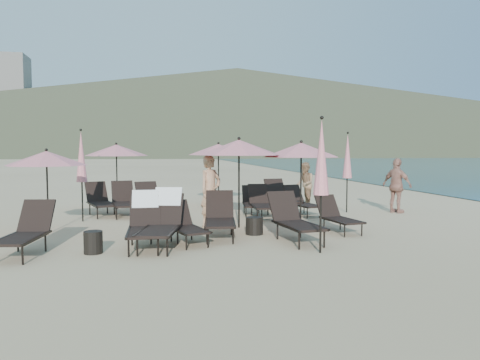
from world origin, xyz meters
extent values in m
plane|color=#D6BA8C|center=(0.00, 0.00, 0.00)|extent=(800.00, 800.00, 0.00)
cone|color=brown|center=(60.00, 300.00, 27.50)|extent=(690.00, 690.00, 55.00)
cone|color=brown|center=(190.00, 330.00, 16.00)|extent=(280.00, 280.00, 32.00)
cube|color=beige|center=(-70.00, 245.00, 24.00)|extent=(22.00, 18.00, 48.00)
cube|color=beige|center=(-45.00, 310.00, 19.00)|extent=(18.00, 16.00, 38.00)
cube|color=black|center=(-4.84, -0.81, 0.36)|extent=(0.84, 1.34, 0.05)
cube|color=black|center=(-4.70, 0.02, 0.67)|extent=(0.71, 0.57, 0.64)
cylinder|color=black|center=(-5.02, -0.22, 0.18)|extent=(0.04, 0.04, 0.35)
cylinder|color=black|center=(-4.66, -1.37, 0.18)|extent=(0.04, 0.04, 0.35)
cylinder|color=black|center=(-4.49, -0.31, 0.18)|extent=(0.04, 0.04, 0.35)
cube|color=black|center=(-5.14, -0.71, 0.37)|extent=(0.27, 1.39, 0.04)
cube|color=black|center=(-4.53, -0.81, 0.37)|extent=(0.27, 1.39, 0.04)
cube|color=black|center=(-2.28, -0.65, 0.39)|extent=(0.98, 1.45, 0.06)
cube|color=black|center=(-2.06, 0.21, 0.71)|extent=(0.78, 0.65, 0.68)
cylinder|color=black|center=(-2.69, -1.12, 0.19)|extent=(0.04, 0.04, 0.38)
cylinder|color=black|center=(-2.41, -0.02, 0.19)|extent=(0.04, 0.04, 0.38)
cylinder|color=black|center=(-2.13, -1.26, 0.19)|extent=(0.04, 0.04, 0.38)
cylinder|color=black|center=(-1.86, -0.16, 0.19)|extent=(0.04, 0.04, 0.38)
cube|color=black|center=(-2.58, -0.52, 0.40)|extent=(0.40, 1.46, 0.04)
cube|color=black|center=(-1.94, -0.68, 0.40)|extent=(0.40, 1.46, 0.04)
cube|color=white|center=(-2.02, 0.36, 0.97)|extent=(0.65, 0.45, 0.41)
cube|color=black|center=(-2.56, -0.63, 0.37)|extent=(0.70, 1.28, 0.05)
cube|color=black|center=(-2.53, 0.22, 0.68)|extent=(0.67, 0.50, 0.65)
cylinder|color=black|center=(-2.85, -1.15, 0.18)|extent=(0.04, 0.04, 0.36)
cylinder|color=black|center=(-2.81, -0.06, 0.18)|extent=(0.04, 0.04, 0.36)
cylinder|color=black|center=(-2.30, -1.17, 0.18)|extent=(0.04, 0.04, 0.36)
cylinder|color=black|center=(-2.26, -0.08, 0.18)|extent=(0.04, 0.04, 0.36)
cube|color=black|center=(-2.87, -0.57, 0.38)|extent=(0.09, 1.42, 0.04)
cube|color=black|center=(-2.24, -0.59, 0.38)|extent=(0.09, 1.42, 0.04)
cube|color=white|center=(-2.52, 0.37, 0.93)|extent=(0.58, 0.32, 0.39)
cube|color=black|center=(-0.89, 0.19, 0.37)|extent=(0.85, 1.37, 0.05)
cube|color=black|center=(-0.75, 1.04, 0.69)|extent=(0.73, 0.58, 0.66)
cylinder|color=black|center=(-1.24, -0.30, 0.18)|extent=(0.04, 0.04, 0.36)
cylinder|color=black|center=(-1.07, 0.79, 0.18)|extent=(0.04, 0.04, 0.36)
cylinder|color=black|center=(-0.69, -0.38, 0.18)|extent=(0.04, 0.04, 0.36)
cylinder|color=black|center=(-0.52, 0.70, 0.18)|extent=(0.04, 0.04, 0.36)
cube|color=black|center=(-1.19, 0.29, 0.38)|extent=(0.26, 1.43, 0.04)
cube|color=black|center=(-0.56, 0.19, 0.38)|extent=(0.26, 1.43, 0.04)
cube|color=black|center=(0.74, -0.61, 0.38)|extent=(0.82, 1.38, 0.05)
cube|color=black|center=(0.64, 0.27, 0.70)|extent=(0.73, 0.57, 0.68)
cylinder|color=black|center=(0.52, -1.18, 0.19)|extent=(0.04, 0.04, 0.37)
cylinder|color=black|center=(0.39, -0.06, 0.19)|extent=(0.04, 0.04, 0.37)
cylinder|color=black|center=(1.08, -1.11, 0.19)|extent=(0.04, 0.04, 0.37)
cylinder|color=black|center=(0.95, 0.00, 0.19)|extent=(0.04, 0.04, 0.37)
cube|color=black|center=(0.41, -0.59, 0.39)|extent=(0.21, 1.47, 0.04)
cube|color=black|center=(1.06, -0.51, 0.39)|extent=(0.21, 1.47, 0.04)
cube|color=black|center=(2.13, 0.31, 0.31)|extent=(0.71, 1.15, 0.04)
cube|color=black|center=(2.02, 1.03, 0.58)|extent=(0.61, 0.48, 0.55)
cylinder|color=black|center=(1.96, -0.17, 0.15)|extent=(0.03, 0.03, 0.31)
cylinder|color=black|center=(1.83, 0.75, 0.15)|extent=(0.03, 0.03, 0.31)
cylinder|color=black|center=(2.43, -0.10, 0.15)|extent=(0.03, 0.03, 0.31)
cylinder|color=black|center=(2.29, 0.82, 0.15)|extent=(0.03, 0.03, 0.31)
cube|color=black|center=(1.86, 0.32, 0.32)|extent=(0.21, 1.20, 0.04)
cube|color=black|center=(2.39, 0.40, 0.32)|extent=(0.21, 1.20, 0.04)
cube|color=black|center=(-3.77, 4.41, 0.36)|extent=(0.98, 1.37, 0.05)
cube|color=black|center=(-4.02, 5.20, 0.67)|extent=(0.75, 0.64, 0.64)
cylinder|color=black|center=(-3.87, 3.83, 0.18)|extent=(0.04, 0.04, 0.35)
cylinder|color=black|center=(-4.19, 4.85, 0.18)|extent=(0.04, 0.04, 0.35)
cylinder|color=black|center=(-3.36, 3.99, 0.18)|extent=(0.04, 0.04, 0.35)
cylinder|color=black|center=(-3.68, 5.01, 0.18)|extent=(0.04, 0.04, 0.35)
cube|color=black|center=(-4.08, 4.36, 0.37)|extent=(0.45, 1.34, 0.04)
cube|color=black|center=(-3.49, 4.55, 0.37)|extent=(0.45, 1.34, 0.04)
cube|color=black|center=(-3.11, 4.17, 0.37)|extent=(0.80, 1.34, 0.05)
cube|color=black|center=(-3.21, 5.02, 0.68)|extent=(0.71, 0.55, 0.66)
cylinder|color=black|center=(-3.33, 3.61, 0.18)|extent=(0.04, 0.04, 0.36)
cylinder|color=black|center=(-3.45, 4.70, 0.18)|extent=(0.04, 0.04, 0.36)
cylinder|color=black|center=(-2.78, 3.67, 0.18)|extent=(0.04, 0.04, 0.36)
cylinder|color=black|center=(-2.90, 4.76, 0.18)|extent=(0.04, 0.04, 0.36)
cube|color=black|center=(-3.44, 4.18, 0.38)|extent=(0.21, 1.43, 0.04)
cube|color=black|center=(-2.80, 4.26, 0.38)|extent=(0.21, 1.43, 0.04)
cube|color=black|center=(-2.24, 3.56, 0.37)|extent=(0.95, 1.41, 0.05)
cube|color=black|center=(-2.45, 4.39, 0.69)|extent=(0.76, 0.63, 0.66)
cylinder|color=black|center=(-2.38, 2.97, 0.18)|extent=(0.04, 0.04, 0.36)
cylinder|color=black|center=(-2.65, 4.04, 0.18)|extent=(0.04, 0.04, 0.36)
cylinder|color=black|center=(-1.84, 3.10, 0.18)|extent=(0.04, 0.04, 0.36)
cylinder|color=black|center=(-2.11, 4.17, 0.18)|extent=(0.04, 0.04, 0.36)
cube|color=black|center=(-2.57, 3.53, 0.39)|extent=(0.39, 1.41, 0.04)
cube|color=black|center=(-1.95, 3.69, 0.39)|extent=(0.39, 1.41, 0.04)
cube|color=black|center=(0.70, 3.69, 0.31)|extent=(0.71, 1.15, 0.04)
cube|color=black|center=(0.81, 4.41, 0.58)|extent=(0.61, 0.49, 0.55)
cylinder|color=black|center=(0.40, 3.28, 0.15)|extent=(0.03, 0.03, 0.30)
cylinder|color=black|center=(0.54, 4.20, 0.15)|extent=(0.03, 0.03, 0.30)
cylinder|color=black|center=(0.86, 3.21, 0.15)|extent=(0.03, 0.03, 0.30)
cylinder|color=black|center=(1.00, 4.13, 0.15)|extent=(0.03, 0.03, 0.30)
cube|color=black|center=(0.44, 3.78, 0.32)|extent=(0.22, 1.20, 0.04)
cube|color=black|center=(0.97, 3.70, 0.32)|extent=(0.22, 1.20, 0.04)
cube|color=black|center=(0.87, 3.11, 0.34)|extent=(0.69, 1.21, 0.05)
cube|color=black|center=(0.92, 3.89, 0.63)|extent=(0.64, 0.49, 0.60)
cylinder|color=black|center=(0.58, 2.64, 0.17)|extent=(0.04, 0.04, 0.33)
cylinder|color=black|center=(0.65, 3.64, 0.17)|extent=(0.04, 0.04, 0.33)
cylinder|color=black|center=(1.09, 2.60, 0.17)|extent=(0.04, 0.04, 0.33)
cylinder|color=black|center=(1.16, 3.61, 0.17)|extent=(0.04, 0.04, 0.33)
cube|color=black|center=(0.58, 3.18, 0.35)|extent=(0.13, 1.32, 0.04)
cube|color=black|center=(1.16, 3.14, 0.35)|extent=(0.13, 1.32, 0.04)
cube|color=black|center=(2.25, 3.26, 0.32)|extent=(0.80, 1.21, 0.05)
cube|color=black|center=(2.09, 3.99, 0.60)|extent=(0.65, 0.53, 0.57)
cylinder|color=black|center=(2.11, 2.76, 0.16)|extent=(0.03, 0.03, 0.31)
cylinder|color=black|center=(1.91, 3.69, 0.16)|extent=(0.03, 0.03, 0.31)
cylinder|color=black|center=(2.58, 2.86, 0.16)|extent=(0.03, 0.03, 0.31)
cylinder|color=black|center=(2.38, 3.79, 0.16)|extent=(0.03, 0.03, 0.31)
cube|color=black|center=(1.97, 3.25, 0.33)|extent=(0.30, 1.23, 0.04)
cube|color=black|center=(2.51, 3.36, 0.33)|extent=(0.30, 1.23, 0.04)
cube|color=black|center=(1.86, 4.08, 0.37)|extent=(0.80, 1.34, 0.05)
cube|color=black|center=(1.77, 4.93, 0.69)|extent=(0.71, 0.55, 0.66)
cylinder|color=black|center=(1.65, 3.52, 0.18)|extent=(0.04, 0.04, 0.36)
cylinder|color=black|center=(1.52, 4.61, 0.18)|extent=(0.04, 0.04, 0.36)
cylinder|color=black|center=(2.20, 3.58, 0.18)|extent=(0.04, 0.04, 0.36)
cylinder|color=black|center=(2.07, 4.67, 0.18)|extent=(0.04, 0.04, 0.36)
cube|color=black|center=(1.54, 4.10, 0.38)|extent=(0.20, 1.43, 0.04)
cube|color=black|center=(2.17, 4.17, 0.38)|extent=(0.20, 1.43, 0.04)
cube|color=black|center=(-1.62, -0.26, 0.32)|extent=(0.83, 1.21, 0.05)
cube|color=black|center=(-1.81, 0.45, 0.59)|extent=(0.66, 0.55, 0.57)
cylinder|color=black|center=(-1.73, -0.76, 0.16)|extent=(0.03, 0.03, 0.31)
cylinder|color=black|center=(-1.97, 0.15, 0.16)|extent=(0.03, 0.03, 0.31)
cylinder|color=black|center=(-1.27, -0.64, 0.16)|extent=(0.03, 0.03, 0.31)
cylinder|color=black|center=(-1.51, 0.27, 0.16)|extent=(0.03, 0.03, 0.31)
cube|color=black|center=(-1.89, -0.29, 0.33)|extent=(0.36, 1.20, 0.04)
cube|color=black|center=(-1.36, -0.14, 0.33)|extent=(0.36, 1.20, 0.04)
cylinder|color=black|center=(-4.81, 1.75, 0.95)|extent=(0.04, 0.04, 1.90)
cone|color=pink|center=(-4.81, 1.75, 1.81)|extent=(1.90, 1.90, 0.34)
sphere|color=black|center=(-4.81, 1.75, 2.01)|extent=(0.07, 0.07, 0.07)
cylinder|color=black|center=(-0.15, 1.63, 1.09)|extent=(0.05, 0.05, 2.17)
cone|color=pink|center=(-0.15, 1.63, 2.07)|extent=(2.17, 2.17, 0.39)
sphere|color=black|center=(-0.15, 1.63, 2.30)|extent=(0.08, 0.08, 0.08)
cylinder|color=black|center=(1.58, 1.81, 1.05)|extent=(0.04, 0.04, 2.10)
cone|color=pink|center=(1.58, 1.81, 2.00)|extent=(2.10, 2.10, 0.38)
sphere|color=black|center=(1.58, 1.81, 2.22)|extent=(0.08, 0.08, 0.08)
cylinder|color=black|center=(-3.43, 6.11, 1.04)|extent=(0.04, 0.04, 2.08)
cone|color=pink|center=(-3.43, 6.11, 1.98)|extent=(2.08, 2.08, 0.38)
sphere|color=black|center=(-3.43, 6.11, 2.19)|extent=(0.08, 0.08, 0.08)
cylinder|color=black|center=(0.02, 6.04, 1.05)|extent=(0.04, 0.04, 2.10)
cone|color=pink|center=(0.02, 6.04, 2.00)|extent=(2.10, 2.10, 0.38)
sphere|color=black|center=(0.02, 6.04, 2.22)|extent=(0.08, 0.08, 0.08)
cylinder|color=black|center=(0.83, -1.54, 0.57)|extent=(0.04, 0.04, 1.15)
cone|color=pink|center=(0.83, -1.54, 1.88)|extent=(0.31, 0.31, 1.46)
sphere|color=black|center=(0.83, -1.54, 2.64)|extent=(0.07, 0.07, 0.07)
cylinder|color=black|center=(3.80, 3.73, 0.55)|extent=(0.04, 0.04, 1.10)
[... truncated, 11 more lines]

